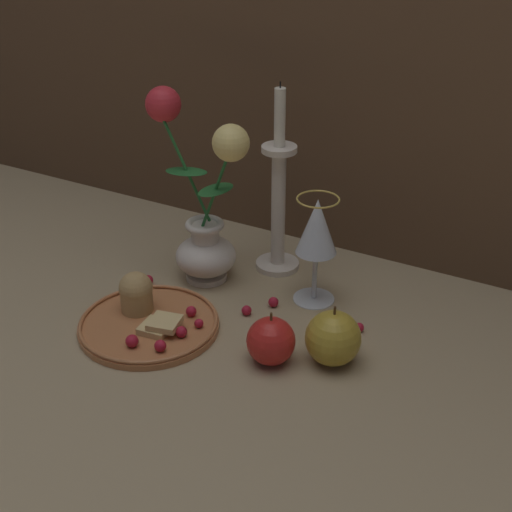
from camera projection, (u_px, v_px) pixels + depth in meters
name	position (u px, v px, depth m)	size (l,w,h in m)	color
ground_plane	(224.00, 311.00, 1.14)	(2.40, 2.40, 0.00)	#9E8966
vase	(203.00, 214.00, 1.17)	(0.20, 0.10, 0.32)	silver
plate_with_pastries	(147.00, 317.00, 1.09)	(0.22, 0.22, 0.08)	#B77042
wine_glass	(317.00, 231.00, 1.11)	(0.07, 0.07, 0.18)	silver
candlestick	(278.00, 203.00, 1.20)	(0.08, 0.08, 0.33)	silver
apple_beside_vase	(271.00, 341.00, 1.00)	(0.07, 0.07, 0.08)	red
apple_near_glass	(333.00, 338.00, 1.00)	(0.08, 0.08, 0.09)	#B2932D
berry_near_plate	(247.00, 310.00, 1.12)	(0.02, 0.02, 0.02)	#AD192D
berry_front_center	(359.00, 327.00, 1.08)	(0.01, 0.01, 0.01)	#AD192D
berry_by_glass_stem	(148.00, 280.00, 1.20)	(0.02, 0.02, 0.02)	#AD192D
berry_under_candlestick	(273.00, 302.00, 1.14)	(0.02, 0.02, 0.02)	#AD192D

